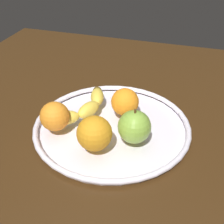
% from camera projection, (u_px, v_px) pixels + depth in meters
% --- Properties ---
extents(ground_plane, '(1.14, 1.14, 0.04)m').
position_uv_depth(ground_plane, '(112.00, 136.00, 0.70)').
color(ground_plane, '#3C2410').
extents(fruit_bowl, '(0.36, 0.36, 0.02)m').
position_uv_depth(fruit_bowl, '(112.00, 126.00, 0.68)').
color(fruit_bowl, white).
rests_on(fruit_bowl, ground_plane).
extents(banana, '(0.18, 0.10, 0.03)m').
position_uv_depth(banana, '(85.00, 107.00, 0.70)').
color(banana, yellow).
rests_on(banana, fruit_bowl).
extents(apple, '(0.07, 0.07, 0.08)m').
position_uv_depth(apple, '(134.00, 127.00, 0.61)').
color(apple, '#86B53F').
rests_on(apple, fruit_bowl).
extents(orange_back_right, '(0.06, 0.06, 0.06)m').
position_uv_depth(orange_back_right, '(125.00, 102.00, 0.69)').
color(orange_back_right, orange).
rests_on(orange_back_right, fruit_bowl).
extents(orange_front_right, '(0.07, 0.07, 0.07)m').
position_uv_depth(orange_front_right, '(94.00, 133.00, 0.59)').
color(orange_front_right, orange).
rests_on(orange_front_right, fruit_bowl).
extents(orange_back_left, '(0.06, 0.06, 0.06)m').
position_uv_depth(orange_back_left, '(55.00, 116.00, 0.64)').
color(orange_back_left, orange).
rests_on(orange_back_left, fruit_bowl).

